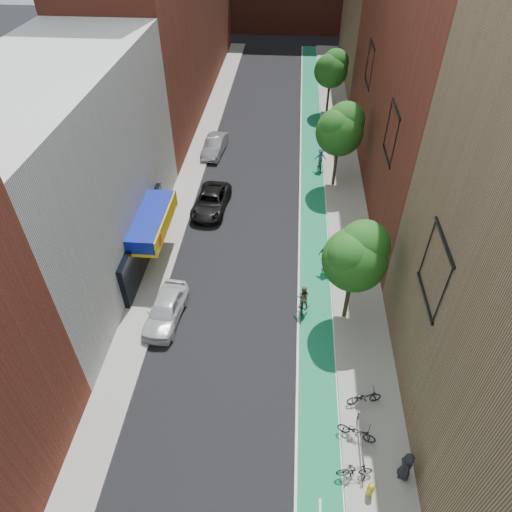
% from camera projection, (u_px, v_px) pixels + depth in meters
% --- Properties ---
extents(ground, '(160.00, 160.00, 0.00)m').
position_uv_depth(ground, '(223.00, 490.00, 18.92)').
color(ground, black).
rests_on(ground, ground).
extents(bike_lane, '(2.00, 68.00, 0.01)m').
position_uv_depth(bike_lane, '(312.00, 172.00, 38.20)').
color(bike_lane, '#126941').
rests_on(bike_lane, ground).
extents(sidewalk_left, '(2.00, 68.00, 0.15)m').
position_uv_depth(sidewalk_left, '(194.00, 166.00, 38.76)').
color(sidewalk_left, gray).
rests_on(sidewalk_left, ground).
extents(sidewalk_right, '(3.00, 68.00, 0.15)m').
position_uv_depth(sidewalk_right, '(342.00, 172.00, 38.00)').
color(sidewalk_right, gray).
rests_on(sidewalk_right, ground).
extents(building_left_white, '(8.00, 20.00, 12.00)m').
position_uv_depth(building_left_white, '(61.00, 177.00, 26.16)').
color(building_left_white, silver).
rests_on(building_left_white, ground).
extents(building_right_mid_red, '(8.00, 28.00, 22.00)m').
position_uv_depth(building_right_mid_red, '(446.00, 33.00, 30.48)').
color(building_right_mid_red, maroon).
rests_on(building_right_mid_red, ground).
extents(tree_near, '(3.40, 3.36, 6.42)m').
position_uv_depth(tree_near, '(356.00, 255.00, 23.04)').
color(tree_near, '#332619').
rests_on(tree_near, ground).
extents(tree_mid, '(3.55, 3.53, 6.74)m').
position_uv_depth(tree_mid, '(341.00, 128.00, 33.40)').
color(tree_mid, '#332619').
rests_on(tree_mid, ground).
extents(tree_far, '(3.30, 3.25, 6.21)m').
position_uv_depth(tree_far, '(332.00, 68.00, 44.17)').
color(tree_far, '#332619').
rests_on(tree_far, ground).
extents(parked_car_white, '(2.11, 4.46, 1.47)m').
position_uv_depth(parked_car_white, '(166.00, 310.00, 25.52)').
color(parked_car_white, silver).
rests_on(parked_car_white, ground).
extents(parked_car_black, '(2.65, 5.12, 1.38)m').
position_uv_depth(parked_car_black, '(211.00, 201.00, 33.67)').
color(parked_car_black, black).
rests_on(parked_car_black, ground).
extents(parked_car_silver, '(1.97, 4.52, 1.44)m').
position_uv_depth(parked_car_silver, '(215.00, 146.00, 40.14)').
color(parked_car_silver, '#9C9EA4').
rests_on(parked_car_silver, ground).
extents(cyclist_lane_near, '(0.79, 1.83, 1.92)m').
position_uv_depth(cyclist_lane_near, '(303.00, 301.00, 25.91)').
color(cyclist_lane_near, black).
rests_on(cyclist_lane_near, ground).
extents(cyclist_lane_mid, '(1.13, 1.67, 2.23)m').
position_uv_depth(cyclist_lane_mid, '(327.00, 259.00, 28.50)').
color(cyclist_lane_mid, black).
rests_on(cyclist_lane_mid, ground).
extents(cyclist_lane_far, '(1.06, 1.79, 1.92)m').
position_uv_depth(cyclist_lane_far, '(320.00, 161.00, 37.91)').
color(cyclist_lane_far, black).
rests_on(cyclist_lane_far, ground).
extents(parked_bike_near, '(1.86, 1.15, 0.92)m').
position_uv_depth(parked_bike_near, '(357.00, 431.00, 20.22)').
color(parked_bike_near, black).
rests_on(parked_bike_near, sidewalk_right).
extents(parked_bike_mid, '(1.59, 0.63, 0.93)m').
position_uv_depth(parked_bike_mid, '(355.00, 470.00, 18.93)').
color(parked_bike_mid, black).
rests_on(parked_bike_mid, sidewalk_right).
extents(parked_bike_far, '(1.80, 0.99, 0.90)m').
position_uv_depth(parked_bike_far, '(364.00, 397.00, 21.53)').
color(parked_bike_far, black).
rests_on(parked_bike_far, sidewalk_right).
extents(pedestrian, '(0.64, 0.87, 1.64)m').
position_uv_depth(pedestrian, '(407.00, 466.00, 18.71)').
color(pedestrian, black).
rests_on(pedestrian, sidewalk_right).
extents(fire_hydrant, '(0.28, 0.28, 0.81)m').
position_uv_depth(fire_hydrant, '(370.00, 489.00, 18.39)').
color(fire_hydrant, gold).
rests_on(fire_hydrant, sidewalk_right).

